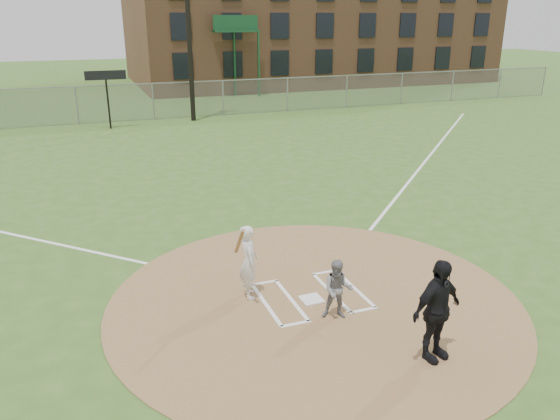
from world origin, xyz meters
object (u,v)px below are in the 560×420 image
object	(u,v)px
home_plate	(312,299)
umpire	(437,311)
batter_at_plate	(249,261)
catcher	(338,290)

from	to	relation	value
home_plate	umpire	xyz separation A→B (m)	(1.12, -2.54, 0.89)
umpire	batter_at_plate	distance (m)	3.88
catcher	batter_at_plate	bearing A→B (deg)	157.16
home_plate	umpire	world-z (taller)	umpire
umpire	home_plate	bearing A→B (deg)	100.42
umpire	batter_at_plate	bearing A→B (deg)	112.24
catcher	home_plate	bearing A→B (deg)	127.00
batter_at_plate	umpire	bearing A→B (deg)	-54.47
catcher	umpire	size ratio (longest dim) A/B	0.66
home_plate	catcher	xyz separation A→B (m)	(0.18, -0.79, 0.58)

